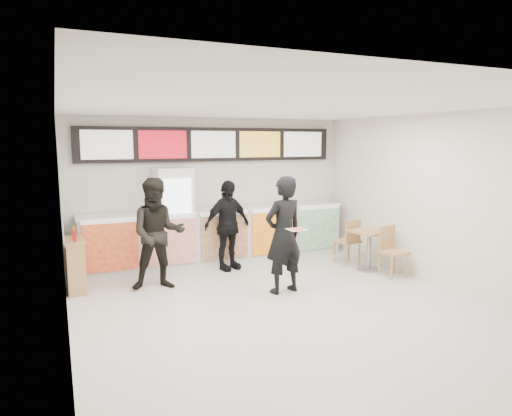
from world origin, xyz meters
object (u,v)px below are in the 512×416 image
service_counter (219,235)px  customer_left (158,234)px  cafe_table (369,243)px  drinks_fridge (174,218)px  condiment_ledge (76,264)px  customer_mid (227,225)px  customer_main (284,235)px

service_counter → customer_left: bearing=-140.6°
cafe_table → service_counter: bearing=132.7°
drinks_fridge → condiment_ledge: 2.12m
customer_mid → customer_left: bearing=-172.2°
service_counter → cafe_table: (2.50, -1.76, -0.02)m
customer_left → customer_main: bearing=-19.5°
customer_main → customer_mid: size_ratio=1.11×
customer_left → drinks_fridge: bearing=74.4°
customer_mid → drinks_fridge: bearing=130.8°
customer_main → condiment_ledge: size_ratio=1.85×
customer_mid → cafe_table: bearing=-41.3°
service_counter → customer_main: bearing=-81.1°
customer_left → service_counter: bearing=48.6°
service_counter → condiment_ledge: service_counter is taller
customer_main → customer_left: size_ratio=1.02×
service_counter → customer_main: 2.33m
service_counter → customer_main: size_ratio=2.84×
customer_left → cafe_table: size_ratio=1.14×
customer_left → customer_mid: customer_left is taller
customer_main → cafe_table: (2.15, 0.51, -0.43)m
service_counter → drinks_fridge: (-0.93, 0.02, 0.43)m
drinks_fridge → customer_mid: 1.10m
customer_main → condiment_ledge: 3.55m
cafe_table → customer_main: bearing=-178.8°
drinks_fridge → condiment_ledge: bearing=-157.3°
drinks_fridge → customer_left: (-0.58, -1.26, -0.05)m
drinks_fridge → customer_left: size_ratio=1.05×
customer_main → customer_mid: (-0.37, 1.69, -0.09)m
customer_mid → condiment_ledge: bearing=167.8°
cafe_table → customer_left: bearing=160.5°
customer_left → customer_mid: bearing=33.2°
customer_left → cafe_table: customer_left is taller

